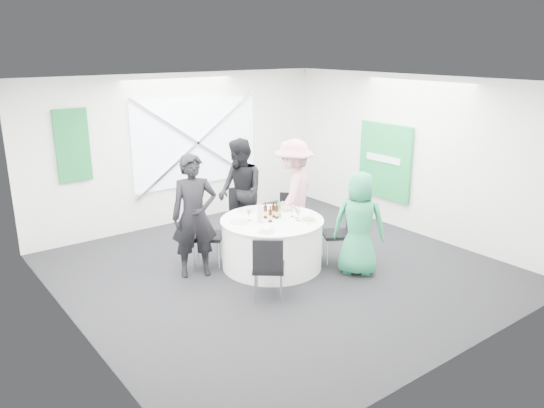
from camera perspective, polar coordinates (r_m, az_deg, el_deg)
floor at (r=8.11m, az=0.86°, el=-7.11°), size 6.00×6.00×0.00m
ceiling at (r=7.43m, az=0.96°, el=13.05°), size 6.00×6.00×0.00m
wall_back at (r=10.12m, az=-9.69°, el=5.83°), size 6.00×0.00×6.00m
wall_front at (r=5.71m, az=19.89°, el=-3.56°), size 6.00×0.00×6.00m
wall_left at (r=6.33m, az=-21.01°, el=-1.71°), size 0.00×6.00×6.00m
wall_right at (r=9.75m, az=14.98°, el=5.07°), size 0.00×6.00×6.00m
window_panel at (r=10.21m, az=-8.11°, el=6.56°), size 2.60×0.03×1.60m
window_brace_a at (r=10.18m, az=-8.00°, el=6.53°), size 2.63×0.05×1.84m
window_brace_b at (r=10.18m, az=-8.00°, el=6.53°), size 2.63×0.05×1.84m
green_banner at (r=9.29m, az=-20.65°, el=5.89°), size 0.55×0.04×1.20m
green_sign at (r=10.11m, az=12.01°, el=4.53°), size 0.05×1.20×1.40m
banquet_table at (r=8.11m, az=0.00°, el=-4.19°), size 1.56×1.56×0.76m
chair_back at (r=9.02m, az=-3.11°, el=-0.76°), size 0.52×0.53×0.97m
chair_back_left at (r=8.13m, az=-7.63°, el=-2.77°), size 0.63×0.63×0.99m
chair_back_right at (r=9.10m, az=1.81°, el=-1.10°), size 0.54×0.54×0.84m
chair_front_right at (r=8.24m, az=7.67°, el=-2.57°), size 0.61×0.61×0.97m
chair_front_left at (r=6.97m, az=-0.40°, el=-6.47°), size 0.58×0.58×0.91m
person_man_back_left at (r=7.73m, az=-8.35°, el=-1.29°), size 0.78×0.65×1.82m
person_man_back at (r=8.94m, az=-3.43°, el=1.30°), size 0.62×0.94×1.80m
person_woman_pink at (r=8.89m, az=2.33°, el=1.23°), size 1.27×1.08×1.80m
person_woman_green at (r=7.84m, az=9.34°, el=-2.12°), size 0.87×0.89×1.55m
plate_back at (r=8.39m, az=-2.79°, el=-0.68°), size 0.29×0.29×0.01m
plate_back_left at (r=7.86m, az=-3.54°, el=-1.93°), size 0.27×0.27×0.01m
plate_back_right at (r=8.40m, az=1.61°, el=-0.60°), size 0.28×0.28×0.04m
plate_front_right at (r=7.94m, az=3.95°, el=-1.68°), size 0.26×0.26×0.04m
plate_front_left at (r=7.46m, az=-0.63°, el=-2.94°), size 0.25×0.25×0.01m
napkin at (r=7.45m, az=-0.57°, el=-2.67°), size 0.23×0.22×0.05m
beer_bottle_a at (r=8.01m, az=-0.72°, el=-0.87°), size 0.06×0.06×0.25m
beer_bottle_b at (r=8.05m, az=0.16°, el=-0.79°), size 0.06×0.06×0.25m
beer_bottle_c at (r=7.99m, az=0.50°, el=-0.90°), size 0.06×0.06×0.25m
beer_bottle_d at (r=7.83m, az=-0.19°, el=-1.30°), size 0.06×0.06×0.25m
green_water_bottle at (r=8.06m, az=0.74°, el=-0.64°), size 0.08×0.08×0.29m
clear_water_bottle at (r=7.81m, az=-1.32°, el=-1.20°), size 0.08×0.08×0.29m
wine_glass_a at (r=7.89m, az=2.85°, el=-0.94°), size 0.07×0.07×0.17m
wine_glass_b at (r=8.07m, az=2.21°, el=-0.53°), size 0.07×0.07×0.17m
wine_glass_c at (r=8.28m, az=1.18°, el=-0.07°), size 0.07×0.07×0.17m
wine_glass_d at (r=8.00m, az=2.65°, el=-0.68°), size 0.07×0.07×0.17m
wine_glass_e at (r=7.89m, az=-2.49°, el=-0.94°), size 0.07×0.07×0.17m
fork_a at (r=8.51m, az=-1.07°, el=-0.45°), size 0.15×0.03×0.01m
knife_a at (r=8.34m, az=-3.09°, el=-0.84°), size 0.15×0.02×0.01m
fork_b at (r=7.81m, az=3.97°, el=-2.08°), size 0.11×0.12×0.01m
knife_b at (r=8.09m, az=4.03°, el=-1.42°), size 0.12×0.12×0.01m
fork_c at (r=8.43m, az=2.28°, el=-0.62°), size 0.10×0.13×0.01m
knife_c at (r=8.53m, az=0.39°, el=-0.41°), size 0.09×0.14×0.01m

